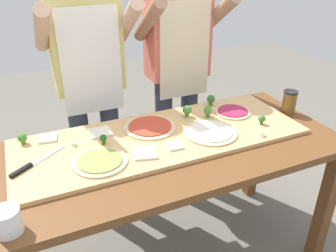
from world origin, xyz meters
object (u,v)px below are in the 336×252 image
broccoli_floret_center_right (187,110)px  broccoli_floret_front_mid (103,138)px  pizza_whole_pesto_green (100,161)px  pizza_slice_center (145,153)px  chefs_knife (31,165)px  sauce_jar (289,102)px  pizza_slice_far_right (48,138)px  pizza_slice_near_right (175,146)px  cheese_crumble_b (263,134)px  cheese_crumble_c (74,144)px  pizza_whole_tomato_red (150,127)px  pizza_whole_beet_magenta (233,112)px  pizza_whole_white_garlic (210,132)px  prep_table (171,164)px  broccoli_floret_front_right (211,99)px  flour_cup (8,223)px  broccoli_floret_center_left (208,111)px  cheese_crumble_a (252,100)px  broccoli_floret_front_left (262,119)px  pizza_slice_far_left (100,132)px  broccoli_floret_back_right (22,138)px  cook_right (178,61)px

broccoli_floret_center_right → broccoli_floret_front_mid: size_ratio=1.30×
pizza_whole_pesto_green → pizza_slice_center: size_ratio=2.34×
chefs_knife → sauce_jar: 1.43m
pizza_slice_far_right → broccoli_floret_center_right: size_ratio=1.32×
pizza_slice_near_right → cheese_crumble_b: size_ratio=3.55×
cheese_crumble_c → pizza_whole_tomato_red: bearing=3.0°
pizza_whole_beet_magenta → broccoli_floret_front_mid: broccoli_floret_front_mid is taller
pizza_whole_white_garlic → cheese_crumble_b: bearing=-31.4°
cheese_crumble_b → cheese_crumble_c: cheese_crumble_b is taller
pizza_whole_beet_magenta → prep_table: bearing=-160.9°
broccoli_floret_center_right → cheese_crumble_b: (0.25, -0.36, -0.03)m
chefs_knife → broccoli_floret_front_right: (1.05, 0.24, 0.03)m
flour_cup → broccoli_floret_center_left: bearing=23.7°
pizza_whole_beet_magenta → broccoli_floret_front_right: (-0.06, 0.14, 0.03)m
pizza_whole_pesto_green → pizza_slice_center: pizza_whole_pesto_green is taller
cheese_crumble_a → broccoli_floret_center_right: bearing=-176.7°
pizza_whole_beet_magenta → pizza_whole_white_garlic: bearing=-147.2°
chefs_knife → flour_cup: 0.37m
pizza_slice_center → cheese_crumble_b: 0.61m
chefs_knife → broccoli_floret_front_left: size_ratio=4.87×
pizza_slice_far_left → broccoli_floret_back_right: size_ratio=1.91×
pizza_whole_white_garlic → broccoli_floret_front_right: bearing=59.1°
cheese_crumble_a → flour_cup: bearing=-159.1°
chefs_knife → broccoli_floret_center_right: (0.85, 0.16, 0.03)m
pizza_slice_far_left → cheese_crumble_c: 0.16m
pizza_slice_center → prep_table: bearing=17.9°
pizza_whole_tomato_red → pizza_whole_beet_magenta: 0.51m
pizza_whole_beet_magenta → broccoli_floret_back_right: size_ratio=3.67×
pizza_slice_far_left → broccoli_floret_center_left: size_ratio=1.62×
cheese_crumble_b → pizza_whole_pesto_green: bearing=172.9°
pizza_slice_center → broccoli_floret_center_left: 0.51m
broccoli_floret_center_left → broccoli_floret_back_right: size_ratio=1.18×
pizza_slice_near_right → flour_cup: (-0.74, -0.25, 0.01)m
cheese_crumble_b → cook_right: size_ratio=0.01×
pizza_whole_beet_magenta → broccoli_floret_front_left: broccoli_floret_front_left is taller
pizza_whole_beet_magenta → pizza_slice_far_right: (-1.02, 0.12, -0.00)m
broccoli_floret_center_left → cheese_crumble_b: (0.15, -0.30, -0.03)m
pizza_slice_far_left → cheese_crumble_b: size_ratio=5.32×
broccoli_floret_center_left → pizza_slice_far_right: bearing=172.5°
pizza_slice_center → broccoli_floret_center_right: size_ratio=1.59×
broccoli_floret_front_right → cheese_crumble_a: broccoli_floret_front_right is taller
broccoli_floret_center_right → cheese_crumble_c: broccoli_floret_center_right is taller
broccoli_floret_back_right → pizza_slice_far_right: bearing=-0.4°
chefs_knife → cook_right: cook_right is taller
pizza_slice_center → cheese_crumble_b: cheese_crumble_b is taller
prep_table → pizza_whole_white_garlic: 0.26m
pizza_slice_near_right → broccoli_floret_front_mid: size_ratio=1.42×
broccoli_floret_center_right → cheese_crumble_b: broccoli_floret_center_right is taller
pizza_slice_far_right → broccoli_floret_center_left: (0.85, -0.11, 0.03)m
sauce_jar → cook_right: (-0.44, 0.60, 0.13)m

